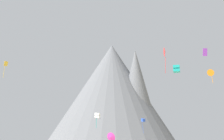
{
  "coord_description": "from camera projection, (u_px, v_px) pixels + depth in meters",
  "views": [
    {
      "loc": [
        -1.67,
        -25.86,
        3.69
      ],
      "look_at": [
        1.44,
        42.97,
        22.96
      ],
      "focal_mm": 44.11,
      "sensor_mm": 36.0,
      "label": 1
    }
  ],
  "objects": [
    {
      "name": "kite_gold_mid",
      "position": [
        5.0,
        65.0,
        72.48
      ],
      "size": [
        0.99,
        1.05,
        4.43
      ],
      "rotation": [
        0.0,
        0.0,
        6.25
      ],
      "color": "gold"
    },
    {
      "name": "kite_teal_mid",
      "position": [
        177.0,
        69.0,
        50.81
      ],
      "size": [
        1.51,
        1.5,
        1.25
      ],
      "rotation": [
        0.0,
        0.0,
        4.39
      ],
      "color": "teal"
    },
    {
      "name": "rock_massif",
      "position": [
        113.0,
        99.0,
        115.21
      ],
      "size": [
        80.87,
        80.87,
        47.3
      ],
      "color": "slate",
      "rests_on": "ground_plane"
    },
    {
      "name": "kite_red_mid",
      "position": [
        165.0,
        52.0,
        65.08
      ],
      "size": [
        0.57,
        2.27,
        6.45
      ],
      "rotation": [
        0.0,
        0.0,
        1.49
      ],
      "color": "red"
    },
    {
      "name": "kite_violet_mid",
      "position": [
        205.0,
        52.0,
        48.79
      ],
      "size": [
        0.81,
        0.43,
        1.35
      ],
      "rotation": [
        0.0,
        0.0,
        5.51
      ],
      "color": "purple"
    },
    {
      "name": "kite_orange_mid",
      "position": [
        211.0,
        73.0,
        63.02
      ],
      "size": [
        1.63,
        0.55,
        3.24
      ],
      "rotation": [
        0.0,
        0.0,
        2.99
      ],
      "color": "orange"
    },
    {
      "name": "kite_blue_low",
      "position": [
        143.0,
        120.0,
        81.11
      ],
      "size": [
        1.25,
        1.29,
        4.27
      ],
      "rotation": [
        0.0,
        0.0,
        0.45
      ],
      "color": "blue"
    },
    {
      "name": "kite_white_low",
      "position": [
        97.0,
        116.0,
        59.12
      ],
      "size": [
        1.31,
        1.27,
        3.3
      ],
      "rotation": [
        0.0,
        0.0,
        4.42
      ],
      "color": "white"
    },
    {
      "name": "kite_magenta_low",
      "position": [
        111.0,
        137.0,
        73.08
      ],
      "size": [
        2.63,
        2.24,
        2.42
      ],
      "rotation": [
        0.0,
        0.0,
        5.7
      ],
      "color": "#D1339E"
    }
  ]
}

